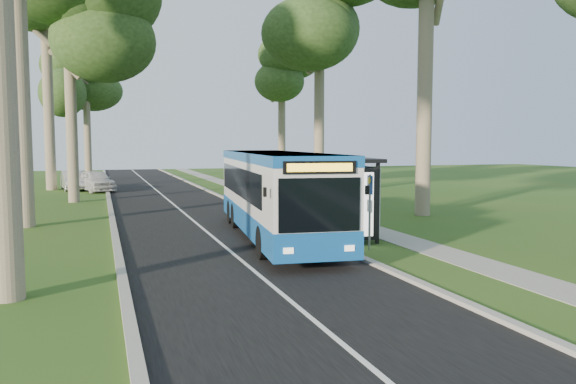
# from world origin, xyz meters

# --- Properties ---
(ground) EXTENTS (120.00, 120.00, 0.00)m
(ground) POSITION_xyz_m (0.00, 0.00, 0.00)
(ground) COLOR #285219
(ground) RESTS_ON ground
(road) EXTENTS (7.00, 100.00, 0.02)m
(road) POSITION_xyz_m (-3.50, 10.00, 0.01)
(road) COLOR black
(road) RESTS_ON ground
(kerb_east) EXTENTS (0.25, 100.00, 0.12)m
(kerb_east) POSITION_xyz_m (0.00, 10.00, 0.06)
(kerb_east) COLOR #9E9B93
(kerb_east) RESTS_ON ground
(kerb_west) EXTENTS (0.25, 100.00, 0.12)m
(kerb_west) POSITION_xyz_m (-7.00, 10.00, 0.06)
(kerb_west) COLOR #9E9B93
(kerb_west) RESTS_ON ground
(centre_line) EXTENTS (0.12, 100.00, 0.00)m
(centre_line) POSITION_xyz_m (-3.50, 10.00, 0.02)
(centre_line) COLOR white
(centre_line) RESTS_ON road
(footpath) EXTENTS (1.50, 100.00, 0.02)m
(footpath) POSITION_xyz_m (3.00, 10.00, 0.01)
(footpath) COLOR gray
(footpath) RESTS_ON ground
(bus) EXTENTS (3.76, 12.29, 3.20)m
(bus) POSITION_xyz_m (-1.33, 1.94, 1.66)
(bus) COLOR silver
(bus) RESTS_ON ground
(bus_stop_sign) EXTENTS (0.08, 0.35, 2.51)m
(bus_stop_sign) POSITION_xyz_m (1.01, -1.14, 1.57)
(bus_stop_sign) COLOR gray
(bus_stop_sign) RESTS_ON ground
(bus_shelter) EXTENTS (2.37, 3.72, 2.99)m
(bus_shelter) POSITION_xyz_m (1.41, 0.79, 2.12)
(bus_shelter) COLOR black
(bus_shelter) RESTS_ON ground
(litter_bin) EXTENTS (0.53, 0.53, 0.93)m
(litter_bin) POSITION_xyz_m (0.56, 7.61, 0.47)
(litter_bin) COLOR black
(litter_bin) RESTS_ON ground
(car_white) EXTENTS (3.19, 5.00, 1.58)m
(car_white) POSITION_xyz_m (-7.78, 25.48, 0.79)
(car_white) COLOR silver
(car_white) RESTS_ON ground
(car_silver) EXTENTS (2.17, 4.60, 1.46)m
(car_silver) POSITION_xyz_m (-9.40, 27.29, 0.73)
(car_silver) COLOR #ABADB3
(car_silver) RESTS_ON ground
(tree_west_c) EXTENTS (5.20, 5.20, 14.11)m
(tree_west_c) POSITION_xyz_m (-9.00, 18.00, 10.46)
(tree_west_c) COLOR #7A6B56
(tree_west_c) RESTS_ON ground
(tree_west_e) EXTENTS (5.20, 5.20, 13.62)m
(tree_west_e) POSITION_xyz_m (-8.50, 38.00, 10.10)
(tree_west_e) COLOR #7A6B56
(tree_west_e) RESTS_ON ground
(tree_east_c) EXTENTS (5.20, 5.20, 16.05)m
(tree_east_c) POSITION_xyz_m (6.80, 18.00, 11.88)
(tree_east_c) COLOR #7A6B56
(tree_east_c) RESTS_ON ground
(tree_east_d) EXTENTS (5.20, 5.20, 14.17)m
(tree_east_d) POSITION_xyz_m (8.00, 30.00, 10.50)
(tree_east_d) COLOR #7A6B56
(tree_east_d) RESTS_ON ground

